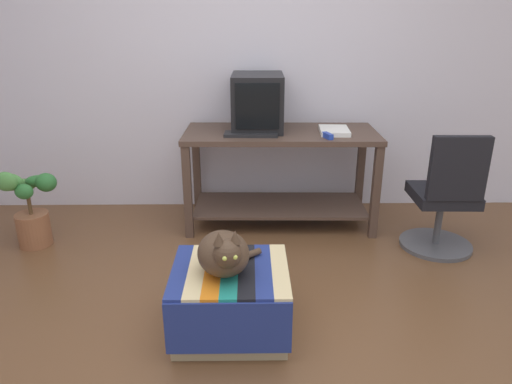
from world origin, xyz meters
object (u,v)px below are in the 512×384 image
at_px(book, 334,131).
at_px(ottoman_with_blanket, 231,300).
at_px(desk, 280,161).
at_px(potted_plant, 30,208).
at_px(keyboard, 251,134).
at_px(office_chair, 445,201).
at_px(stapler, 328,136).
at_px(cat, 224,253).
at_px(tv_monitor, 257,103).

distance_m(book, ottoman_with_blanket, 1.68).
height_order(desk, potted_plant, desk).
distance_m(keyboard, office_chair, 1.48).
bearing_deg(ottoman_with_blanket, stapler, 60.43).
bearing_deg(keyboard, stapler, -6.25).
relative_size(book, stapler, 2.69).
bearing_deg(cat, potted_plant, 130.65).
xyz_separation_m(book, cat, (-0.78, -1.41, -0.30)).
bearing_deg(stapler, keyboard, 151.33).
relative_size(office_chair, stapler, 8.09).
bearing_deg(book, desk, 175.81).
height_order(desk, cat, desk).
height_order(book, ottoman_with_blanket, book).
height_order(tv_monitor, potted_plant, tv_monitor).
relative_size(desk, office_chair, 1.70).
distance_m(ottoman_with_blanket, stapler, 1.51).
bearing_deg(keyboard, tv_monitor, 79.70).
bearing_deg(book, stapler, -110.32).
height_order(book, office_chair, office_chair).
relative_size(cat, office_chair, 0.45).
xyz_separation_m(tv_monitor, keyboard, (-0.05, -0.22, -0.20)).
distance_m(tv_monitor, potted_plant, 1.87).
xyz_separation_m(book, potted_plant, (-2.26, -0.33, -0.49)).
xyz_separation_m(keyboard, book, (0.64, 0.08, 0.00)).
distance_m(tv_monitor, cat, 1.64).
xyz_separation_m(desk, stapler, (0.33, -0.23, 0.26)).
bearing_deg(desk, office_chair, -23.41).
bearing_deg(potted_plant, ottoman_with_blanket, -34.66).
height_order(desk, ottoman_with_blanket, desk).
distance_m(book, cat, 1.64).
bearing_deg(ottoman_with_blanket, potted_plant, 145.34).
xyz_separation_m(book, office_chair, (0.73, -0.46, -0.40)).
xyz_separation_m(cat, stapler, (0.71, 1.24, 0.30)).
height_order(tv_monitor, office_chair, tv_monitor).
xyz_separation_m(book, stapler, (-0.08, -0.17, 0.00)).
bearing_deg(stapler, desk, 125.35).
bearing_deg(tv_monitor, desk, -23.45).
height_order(book, potted_plant, book).
bearing_deg(desk, book, -6.77).
distance_m(cat, office_chair, 1.79).
relative_size(book, office_chair, 0.33).
xyz_separation_m(tv_monitor, office_chair, (1.32, -0.60, -0.60)).
bearing_deg(cat, ottoman_with_blanket, 44.92).
xyz_separation_m(potted_plant, stapler, (2.19, 0.16, 0.50)).
distance_m(book, office_chair, 0.96).
xyz_separation_m(tv_monitor, book, (0.59, -0.14, -0.19)).
distance_m(desk, book, 0.49).
relative_size(cat, stapler, 3.64).
bearing_deg(cat, office_chair, 18.90).
height_order(cat, stapler, stapler).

